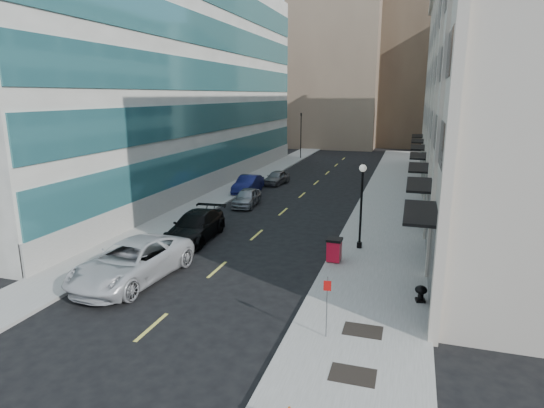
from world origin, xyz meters
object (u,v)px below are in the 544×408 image
Objects in this scene: car_blue_sedan at (248,184)px; sign_post at (327,298)px; urn_planter at (421,292)px; car_grey_sedan at (277,177)px; trash_bin at (334,249)px; car_black_pickup at (195,226)px; lamppost at (362,199)px; car_white_van at (132,262)px; car_silver_sedan at (247,197)px; traffic_signal at (301,116)px.

sign_post is at bearing -64.80° from car_blue_sedan.
car_blue_sedan reaches higher than urn_planter.
car_blue_sedan reaches higher than car_grey_sedan.
trash_bin is 1.79× the size of urn_planter.
car_black_pickup is 1.17× the size of lamppost.
car_grey_sedan reaches higher than urn_planter.
sign_post is at bearing -62.63° from car_grey_sedan.
car_silver_sedan is at bearing 94.88° from car_white_van.
car_silver_sedan reaches higher than urn_planter.
car_white_van is at bearing -94.38° from car_silver_sedan.
urn_planter is (14.40, -18.64, -0.19)m from car_blue_sedan.
trash_bin is at bearing -14.27° from car_black_pickup.
sign_post is at bearing -10.37° from car_white_van.
car_black_pickup is 9.88m from lamppost.
urn_planter is (12.80, -13.99, -0.12)m from car_silver_sedan.
sign_post is at bearing -47.04° from car_black_pickup.
car_grey_sedan is 5.59× the size of urn_planter.
sign_post is at bearing -66.21° from car_silver_sedan.
lamppost reaches higher than car_grey_sedan.
traffic_signal is at bearing 108.78° from lamppost.
car_white_van is 5.42× the size of trash_bin.
car_white_van reaches higher than car_silver_sedan.
trash_bin is 0.26× the size of lamppost.
urn_planter is (13.13, -23.20, -0.09)m from car_grey_sedan.
car_grey_sedan is 26.66m from urn_planter.
traffic_signal is 3.08× the size of sign_post.
sign_post reaches higher than car_silver_sedan.
car_silver_sedan is 12.64m from lamppost.
car_black_pickup reaches higher than car_silver_sedan.
lamppost is (11.90, -34.99, -2.76)m from traffic_signal.
trash_bin is (10.21, -15.09, 0.06)m from car_blue_sedan.
trash_bin is (8.94, -19.65, 0.16)m from car_grey_sedan.
car_white_van is at bearing -142.38° from lamppost.
car_grey_sedan is at bearing 120.13° from lamppost.
traffic_signal reaches higher than car_grey_sedan.
car_blue_sedan is (-1.60, 4.65, 0.07)m from car_silver_sedan.
trash_bin is at bearing -111.37° from lamppost.
traffic_signal is at bearing 97.99° from car_white_van.
car_blue_sedan is at bearing 111.24° from sign_post.
car_black_pickup is 13.56m from car_blue_sedan.
car_white_van is 9.88m from trash_bin.
lamppost is at bearing -49.46° from car_blue_sedan.
trash_bin is 5.50m from urn_planter.
car_grey_sedan is (1.97, -17.88, -5.07)m from traffic_signal.
car_blue_sedan is (0.70, -22.44, -4.96)m from traffic_signal.
sign_post reaches higher than urn_planter.
traffic_signal is 27.65m from car_silver_sedan.
lamppost reaches higher than car_silver_sedan.
urn_planter is (15.10, -41.08, -5.15)m from traffic_signal.
traffic_signal is 1.05× the size of car_white_van.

